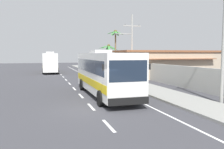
{
  "coord_description": "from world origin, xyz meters",
  "views": [
    {
      "loc": [
        -2.92,
        -13.85,
        3.36
      ],
      "look_at": [
        2.54,
        4.34,
        1.7
      ],
      "focal_mm": 37.19,
      "sensor_mm": 36.0,
      "label": 1
    }
  ],
  "objects_px": {
    "roadside_building": "(169,64)",
    "palm_nearest": "(116,41)",
    "utility_pole_mid": "(131,45)",
    "motorcycle_beside_bus": "(102,77)",
    "utility_pole_nearest": "(224,31)",
    "coach_bus_far_lane": "(50,62)",
    "palm_second": "(109,52)",
    "coach_bus_foreground": "(104,72)"
  },
  "relations": [
    {
      "from": "motorcycle_beside_bus",
      "to": "utility_pole_mid",
      "type": "xyz_separation_m",
      "value": [
        4.69,
        2.53,
        3.94
      ]
    },
    {
      "from": "roadside_building",
      "to": "palm_nearest",
      "type": "bearing_deg",
      "value": 135.45
    },
    {
      "from": "coach_bus_foreground",
      "to": "palm_second",
      "type": "relative_size",
      "value": 2.13
    },
    {
      "from": "palm_second",
      "to": "roadside_building",
      "type": "bearing_deg",
      "value": -59.61
    },
    {
      "from": "utility_pole_nearest",
      "to": "utility_pole_mid",
      "type": "distance_m",
      "value": 16.46
    },
    {
      "from": "palm_nearest",
      "to": "palm_second",
      "type": "height_order",
      "value": "palm_nearest"
    },
    {
      "from": "coach_bus_far_lane",
      "to": "palm_second",
      "type": "distance_m",
      "value": 11.0
    },
    {
      "from": "motorcycle_beside_bus",
      "to": "coach_bus_far_lane",
      "type": "bearing_deg",
      "value": 107.13
    },
    {
      "from": "coach_bus_far_lane",
      "to": "motorcycle_beside_bus",
      "type": "bearing_deg",
      "value": -72.87
    },
    {
      "from": "utility_pole_mid",
      "to": "roadside_building",
      "type": "bearing_deg",
      "value": 10.71
    },
    {
      "from": "utility_pole_mid",
      "to": "palm_nearest",
      "type": "height_order",
      "value": "utility_pole_mid"
    },
    {
      "from": "motorcycle_beside_bus",
      "to": "utility_pole_nearest",
      "type": "bearing_deg",
      "value": -70.68
    },
    {
      "from": "utility_pole_nearest",
      "to": "palm_nearest",
      "type": "bearing_deg",
      "value": 90.13
    },
    {
      "from": "palm_nearest",
      "to": "palm_second",
      "type": "bearing_deg",
      "value": 88.89
    },
    {
      "from": "coach_bus_far_lane",
      "to": "utility_pole_nearest",
      "type": "height_order",
      "value": "utility_pole_nearest"
    },
    {
      "from": "coach_bus_far_lane",
      "to": "utility_pole_nearest",
      "type": "relative_size",
      "value": 1.23
    },
    {
      "from": "coach_bus_far_lane",
      "to": "roadside_building",
      "type": "bearing_deg",
      "value": -39.94
    },
    {
      "from": "coach_bus_foreground",
      "to": "palm_nearest",
      "type": "bearing_deg",
      "value": 69.73
    },
    {
      "from": "roadside_building",
      "to": "utility_pole_nearest",
      "type": "bearing_deg",
      "value": -109.51
    },
    {
      "from": "utility_pole_nearest",
      "to": "palm_second",
      "type": "distance_m",
      "value": 28.33
    },
    {
      "from": "coach_bus_far_lane",
      "to": "palm_second",
      "type": "xyz_separation_m",
      "value": [
        10.35,
        -3.25,
        1.83
      ]
    },
    {
      "from": "palm_second",
      "to": "palm_nearest",
      "type": "bearing_deg",
      "value": -91.11
    },
    {
      "from": "coach_bus_foreground",
      "to": "palm_nearest",
      "type": "distance_m",
      "value": 20.12
    },
    {
      "from": "utility_pole_mid",
      "to": "coach_bus_far_lane",
      "type": "bearing_deg",
      "value": 123.82
    },
    {
      "from": "motorcycle_beside_bus",
      "to": "palm_nearest",
      "type": "height_order",
      "value": "palm_nearest"
    },
    {
      "from": "utility_pole_mid",
      "to": "utility_pole_nearest",
      "type": "bearing_deg",
      "value": -89.31
    },
    {
      "from": "utility_pole_nearest",
      "to": "palm_nearest",
      "type": "relative_size",
      "value": 1.28
    },
    {
      "from": "palm_nearest",
      "to": "roadside_building",
      "type": "xyz_separation_m",
      "value": [
        6.32,
        -6.22,
        -3.58
      ]
    },
    {
      "from": "motorcycle_beside_bus",
      "to": "roadside_building",
      "type": "xyz_separation_m",
      "value": [
        11.15,
        3.75,
        1.29
      ]
    },
    {
      "from": "coach_bus_far_lane",
      "to": "roadside_building",
      "type": "relative_size",
      "value": 0.73
    },
    {
      "from": "roadside_building",
      "to": "coach_bus_far_lane",
      "type": "bearing_deg",
      "value": 140.06
    },
    {
      "from": "motorcycle_beside_bus",
      "to": "utility_pole_mid",
      "type": "bearing_deg",
      "value": 28.34
    },
    {
      "from": "utility_pole_nearest",
      "to": "coach_bus_far_lane",
      "type": "bearing_deg",
      "value": 108.1
    },
    {
      "from": "motorcycle_beside_bus",
      "to": "utility_pole_mid",
      "type": "relative_size",
      "value": 0.23
    },
    {
      "from": "coach_bus_foreground",
      "to": "utility_pole_nearest",
      "type": "distance_m",
      "value": 9.22
    },
    {
      "from": "motorcycle_beside_bus",
      "to": "utility_pole_nearest",
      "type": "xyz_separation_m",
      "value": [
        4.88,
        -13.93,
        4.23
      ]
    },
    {
      "from": "coach_bus_foreground",
      "to": "coach_bus_far_lane",
      "type": "distance_m",
      "value": 26.45
    },
    {
      "from": "utility_pole_mid",
      "to": "palm_nearest",
      "type": "relative_size",
      "value": 1.17
    },
    {
      "from": "utility_pole_nearest",
      "to": "utility_pole_mid",
      "type": "xyz_separation_m",
      "value": [
        -0.2,
        16.46,
        -0.29
      ]
    },
    {
      "from": "coach_bus_foreground",
      "to": "utility_pole_nearest",
      "type": "relative_size",
      "value": 1.18
    },
    {
      "from": "palm_nearest",
      "to": "utility_pole_mid",
      "type": "bearing_deg",
      "value": -91.1
    },
    {
      "from": "coach_bus_far_lane",
      "to": "utility_pole_nearest",
      "type": "distance_m",
      "value": 33.33
    }
  ]
}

